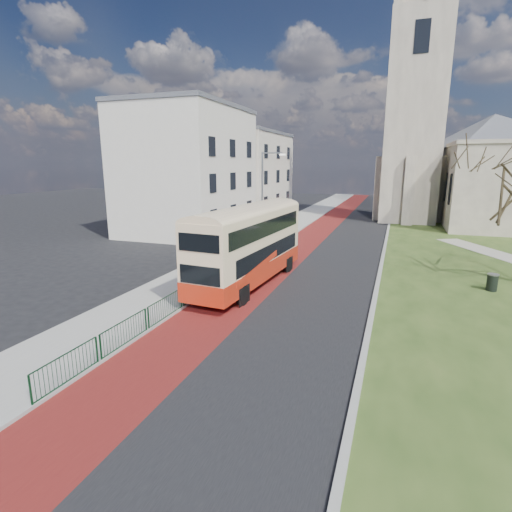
% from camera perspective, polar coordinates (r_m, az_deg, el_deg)
% --- Properties ---
extents(ground, '(160.00, 160.00, 0.00)m').
position_cam_1_polar(ground, '(18.61, -3.82, -9.53)').
color(ground, black).
rests_on(ground, ground).
extents(road_carriageway, '(9.00, 120.00, 0.01)m').
position_cam_1_polar(road_carriageway, '(36.84, 10.76, 1.69)').
color(road_carriageway, black).
rests_on(road_carriageway, ground).
extents(bus_lane, '(3.40, 120.00, 0.01)m').
position_cam_1_polar(bus_lane, '(37.33, 6.67, 1.98)').
color(bus_lane, '#591414').
rests_on(bus_lane, ground).
extents(pavement_west, '(4.00, 120.00, 0.12)m').
position_cam_1_polar(pavement_west, '(38.32, 1.12, 2.44)').
color(pavement_west, gray).
rests_on(pavement_west, ground).
extents(kerb_west, '(0.25, 120.00, 0.13)m').
position_cam_1_polar(kerb_west, '(37.75, 4.00, 2.25)').
color(kerb_west, '#999993').
rests_on(kerb_west, ground).
extents(kerb_east, '(0.25, 80.00, 0.13)m').
position_cam_1_polar(kerb_east, '(38.41, 18.03, 1.82)').
color(kerb_east, '#999993').
rests_on(kerb_east, ground).
extents(pedestrian_railing, '(0.07, 24.00, 1.12)m').
position_cam_1_polar(pedestrian_railing, '(23.02, -6.67, -3.64)').
color(pedestrian_railing, '#0C3519').
rests_on(pedestrian_railing, ground).
extents(gothic_church, '(16.38, 18.00, 40.00)m').
position_cam_1_polar(gothic_church, '(54.37, 26.82, 18.09)').
color(gothic_church, gray).
rests_on(gothic_church, ground).
extents(street_block_near, '(10.30, 14.30, 13.00)m').
position_cam_1_polar(street_block_near, '(43.14, -9.64, 12.08)').
color(street_block_near, beige).
rests_on(street_block_near, ground).
extents(street_block_far, '(10.30, 16.30, 11.50)m').
position_cam_1_polar(street_block_far, '(57.67, -1.74, 11.72)').
color(street_block_far, beige).
rests_on(street_block_far, ground).
extents(streetlamp, '(2.13, 0.18, 8.00)m').
position_cam_1_polar(streetlamp, '(35.65, 1.13, 8.99)').
color(streetlamp, gray).
rests_on(streetlamp, pavement_west).
extents(bus, '(3.37, 11.18, 4.61)m').
position_cam_1_polar(bus, '(23.50, -1.02, 2.01)').
color(bus, red).
rests_on(bus, ground).
extents(litter_bin, '(0.62, 0.62, 0.99)m').
position_cam_1_polar(litter_bin, '(26.47, 30.68, -3.24)').
color(litter_bin, black).
rests_on(litter_bin, grass_green).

